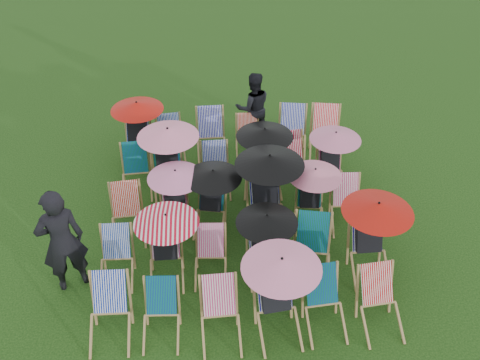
{
  "coord_description": "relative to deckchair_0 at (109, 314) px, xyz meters",
  "views": [
    {
      "loc": [
        -0.36,
        -7.21,
        6.81
      ],
      "look_at": [
        0.05,
        0.31,
        0.9
      ],
      "focal_mm": 40.0,
      "sensor_mm": 36.0,
      "label": 1
    }
  ],
  "objects": [
    {
      "name": "deckchair_12",
      "position": [
        0.02,
        2.16,
        -0.01
      ],
      "size": [
        0.71,
        0.91,
        0.92
      ],
      "rotation": [
        0.0,
        0.0,
        0.12
      ],
      "color": "#A7844E",
      "rests_on": "ground"
    },
    {
      "name": "deckchair_14",
      "position": [
        1.52,
        2.33,
        0.17
      ],
      "size": [
        1.02,
        1.09,
        1.21
      ],
      "rotation": [
        0.0,
        0.0,
        -0.18
      ],
      "color": "#A7844E",
      "rests_on": "ground"
    },
    {
      "name": "deckchair_28",
      "position": [
        3.3,
        4.61,
        0.02
      ],
      "size": [
        0.77,
        0.98,
        0.98
      ],
      "rotation": [
        0.0,
        0.0,
        -0.14
      ],
      "color": "#A7844E",
      "rests_on": "ground"
    },
    {
      "name": "deckchair_10",
      "position": [
        3.15,
        1.06,
        0.03
      ],
      "size": [
        0.81,
        1.01,
        0.99
      ],
      "rotation": [
        0.0,
        0.0,
        -0.18
      ],
      "color": "#A7844E",
      "rests_on": "ground"
    },
    {
      "name": "deckchair_2",
      "position": [
        1.62,
        -0.12,
        -0.01
      ],
      "size": [
        0.65,
        0.87,
        0.91
      ],
      "rotation": [
        0.0,
        0.0,
        0.05
      ],
      "color": "#A7844E",
      "rests_on": "ground"
    },
    {
      "name": "deckchair_1",
      "position": [
        0.75,
        -0.03,
        -0.05
      ],
      "size": [
        0.59,
        0.81,
        0.85
      ],
      "rotation": [
        0.0,
        0.0,
        -0.04
      ],
      "color": "#A7844E",
      "rests_on": "ground"
    },
    {
      "name": "deckchair_26",
      "position": [
        1.54,
        4.59,
        0.02
      ],
      "size": [
        0.68,
        0.93,
        0.99
      ],
      "rotation": [
        0.0,
        0.0,
        0.04
      ],
      "color": "#A7844E",
      "rests_on": "ground"
    },
    {
      "name": "deckchair_29",
      "position": [
        3.99,
        4.5,
        0.04
      ],
      "size": [
        0.8,
        1.02,
        1.01
      ],
      "rotation": [
        0.0,
        0.0,
        -0.14
      ],
      "color": "#A7844E",
      "rests_on": "ground"
    },
    {
      "name": "deckchair_15",
      "position": [
        2.53,
        2.34,
        0.3
      ],
      "size": [
        1.23,
        1.3,
        1.46
      ],
      "rotation": [
        0.0,
        0.0,
        0.08
      ],
      "color": "#A7844E",
      "rests_on": "ground"
    },
    {
      "name": "person_rear",
      "position": [
        2.49,
        5.18,
        0.35
      ],
      "size": [
        0.87,
        0.72,
        1.64
      ],
      "primitive_type": "imported",
      "rotation": [
        0.0,
        0.0,
        3.28
      ],
      "color": "black",
      "rests_on": "ground"
    },
    {
      "name": "deckchair_21",
      "position": [
        2.53,
        3.44,
        0.22
      ],
      "size": [
        1.11,
        1.17,
        1.31
      ],
      "rotation": [
        0.0,
        0.0,
        -0.14
      ],
      "color": "#A7844E",
      "rests_on": "ground"
    },
    {
      "name": "deckchair_11",
      "position": [
        4.13,
        1.11,
        0.25
      ],
      "size": [
        1.15,
        1.2,
        1.36
      ],
      "rotation": [
        0.0,
        0.0,
        0.04
      ],
      "color": "#A7844E",
      "rests_on": "ground"
    },
    {
      "name": "deckchair_0",
      "position": [
        0.0,
        0.0,
        0.0
      ],
      "size": [
        0.62,
        0.87,
        0.94
      ],
      "rotation": [
        0.0,
        0.0,
        -0.0
      ],
      "color": "#A7844E",
      "rests_on": "ground"
    },
    {
      "name": "deckchair_27",
      "position": [
        2.33,
        4.59,
        -0.06
      ],
      "size": [
        0.56,
        0.77,
        0.82
      ],
      "rotation": [
        0.0,
        0.0,
        -0.02
      ],
      "color": "#A7844E",
      "rests_on": "ground"
    },
    {
      "name": "deckchair_23",
      "position": [
        3.92,
        3.43,
        0.16
      ],
      "size": [
        1.0,
        1.04,
        1.19
      ],
      "rotation": [
        0.0,
        0.0,
        -0.02
      ],
      "color": "#A7844E",
      "rests_on": "ground"
    },
    {
      "name": "deckchair_22",
      "position": [
        3.14,
        3.45,
        0.04
      ],
      "size": [
        0.79,
        1.02,
        1.02
      ],
      "rotation": [
        0.0,
        0.0,
        0.13
      ],
      "color": "#A7844E",
      "rests_on": "ground"
    },
    {
      "name": "deckchair_4",
      "position": [
        3.18,
        -0.0,
        -0.01
      ],
      "size": [
        0.69,
        0.9,
        0.91
      ],
      "rotation": [
        0.0,
        0.0,
        0.11
      ],
      "color": "#A7844E",
      "rests_on": "ground"
    },
    {
      "name": "deckchair_19",
      "position": [
        0.71,
        3.39,
        0.27
      ],
      "size": [
        1.18,
        1.26,
        1.4
      ],
      "rotation": [
        0.0,
        0.0,
        0.11
      ],
      "color": "#A7844E",
      "rests_on": "ground"
    },
    {
      "name": "deckchair_17",
      "position": [
        3.99,
        2.25,
        -0.03
      ],
      "size": [
        0.61,
        0.84,
        0.89
      ],
      "rotation": [
        0.0,
        0.0,
        -0.03
      ],
      "color": "#A7844E",
      "rests_on": "ground"
    },
    {
      "name": "deckchair_8",
      "position": [
        1.49,
        1.1,
        -0.06
      ],
      "size": [
        0.59,
        0.79,
        0.83
      ],
      "rotation": [
        0.0,
        0.0,
        -0.05
      ],
      "color": "#A7844E",
      "rests_on": "ground"
    },
    {
      "name": "deckchair_13",
      "position": [
        0.89,
        2.37,
        0.16
      ],
      "size": [
        1.01,
        1.09,
        1.19
      ],
      "rotation": [
        0.0,
        0.0,
        0.19
      ],
      "color": "#A7844E",
      "rests_on": "ground"
    },
    {
      "name": "deckchair_6",
      "position": [
        -0.05,
        1.15,
        -0.04
      ],
      "size": [
        0.57,
        0.79,
        0.86
      ],
      "rotation": [
        0.0,
        0.0,
        0.0
      ],
      "color": "#A7844E",
      "rests_on": "ground"
    },
    {
      "name": "person_left",
      "position": [
        -0.79,
        1.03,
        0.51
      ],
      "size": [
        0.84,
        0.72,
        1.95
      ],
      "primitive_type": "imported",
      "rotation": [
        0.0,
        0.0,
        3.56
      ],
      "color": "black",
      "rests_on": "ground"
    },
    {
      "name": "deckchair_20",
      "position": [
        1.61,
        3.4,
        -0.02
      ],
      "size": [
        0.63,
        0.86,
        0.91
      ],
      "rotation": [
        0.0,
        0.0,
        0.04
      ],
      "color": "#A7844E",
      "rests_on": "ground"
    },
    {
      "name": "deckchair_9",
      "position": [
        2.38,
        1.13,
        0.16
      ],
      "size": [
        1.0,
        1.06,
        1.19
      ],
      "rotation": [
        0.0,
        0.0,
        0.07
      ],
      "color": "#A7844E",
      "rests_on": "ground"
    },
    {
      "name": "ground",
      "position": [
        2.0,
        2.2,
        -0.47
      ],
      "size": [
        100.0,
        100.0,
        0.0
      ],
      "primitive_type": "plane",
      "color": "black",
      "rests_on": "ground"
    },
    {
      "name": "deckchair_25",
      "position": [
        0.68,
        4.55,
        -0.03
      ],
      "size": [
        0.69,
        0.88,
        0.88
      ],
      "rotation": [
        0.0,
        0.0,
        0.15
      ],
      "color": "#A7844E",
      "rests_on": "ground"
    },
    {
      "name": "deckchair_24",
      "position": [
        -0.01,
        4.6,
        0.22
      ],
      "size": [
        1.1,
        1.13,
        1.3
      ],
      "rotation": [
        0.0,
        0.0,
        -0.0
      ],
      "color": "#A7844E",
      "rests_on": "ground"
    },
    {
      "name": "deckchair_3",
      "position": [
        2.48,
        -0.01,
        0.25
      ],
      "size": [
        1.16,
        1.25,
        1.37
      ],
      "rotation": [
        0.0,
        0.0,
        0.14
      ],
      "color": "#A7844E",
      "rests_on": "ground"
    },
    {
      "name": "deckchair_16",
      "position": [
        3.34,
        2.33,
        0.14
      ],
      "size": [
        0.98,
        1.03,
        1.16
      ],
      "rotation": [
        0.0,
        0.0,
        -0.1
      ],
      "color": "#A7844E",
      "rests_on": "ground"
    },
    {
      "name": "deckchair_18",
      "position": [
        0.05,
        3.45,
        -0.02
      ],
      "size": [
        0.67,
        0.88,
        0.91
      ],
      "rotation": [
        0.0,
        0.0,
        0.09
      ],
      "color": "#A7844E",
      "rests_on": "ground"
    },
    {
      "name": "deckchair_7",
      "position": [
        0.78,
        1.16,
        0.18
      ],
      "size": [
        1.05,
        1.09,
        1.24
      ],
      "rotation": [
        0.0,
        0.0,
        0.03
      ],
      "color": "#A7844E",
      "rests_on": "ground"
    },
    {
      "name": "deckchair_5",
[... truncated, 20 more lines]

